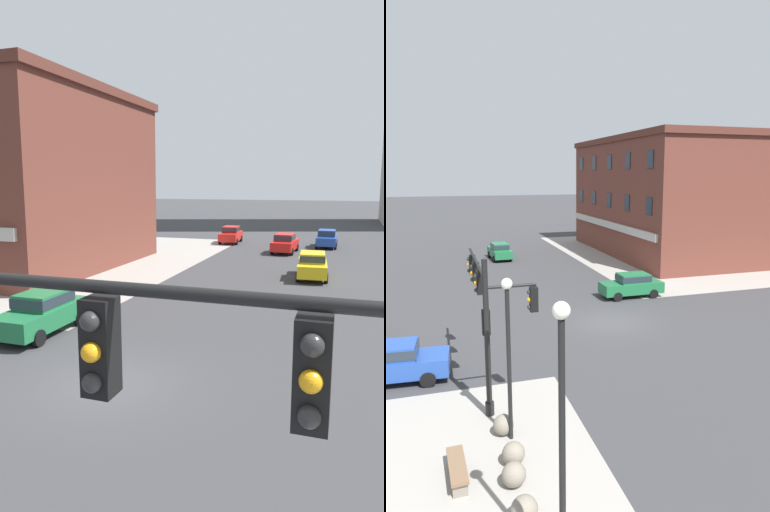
% 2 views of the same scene
% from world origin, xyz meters
% --- Properties ---
extents(ground_plane, '(320.00, 320.00, 0.00)m').
position_xyz_m(ground_plane, '(0.00, 0.00, 0.00)').
color(ground_plane, '#38383A').
extents(sidewalk_far_corner, '(32.00, 32.00, 0.02)m').
position_xyz_m(sidewalk_far_corner, '(-20.00, 20.00, 0.00)').
color(sidewalk_far_corner, gray).
rests_on(sidewalk_far_corner, ground).
extents(traffic_signal_main, '(6.84, 2.09, 5.78)m').
position_xyz_m(traffic_signal_main, '(6.71, -7.84, 3.73)').
color(traffic_signal_main, black).
rests_on(traffic_signal_main, ground).
extents(bollard_sphere_curb_a, '(0.70, 0.70, 0.70)m').
position_xyz_m(bollard_sphere_curb_a, '(9.68, -7.73, 0.35)').
color(bollard_sphere_curb_a, gray).
rests_on(bollard_sphere_curb_a, ground).
extents(bollard_sphere_curb_b, '(0.70, 0.70, 0.70)m').
position_xyz_m(bollard_sphere_curb_b, '(11.35, -7.67, 0.35)').
color(bollard_sphere_curb_b, gray).
rests_on(bollard_sphere_curb_b, ground).
extents(bollard_sphere_curb_c, '(0.70, 0.70, 0.70)m').
position_xyz_m(bollard_sphere_curb_c, '(12.32, -7.83, 0.35)').
color(bollard_sphere_curb_c, gray).
rests_on(bollard_sphere_curb_c, ground).
extents(bollard_sphere_curb_d, '(0.70, 0.70, 0.70)m').
position_xyz_m(bollard_sphere_curb_d, '(13.72, -7.80, 0.35)').
color(bollard_sphere_curb_d, gray).
rests_on(bollard_sphere_curb_d, ground).
extents(bench_near_signal, '(1.82, 0.57, 0.49)m').
position_xyz_m(bench_near_signal, '(11.54, -9.33, 0.33)').
color(bench_near_signal, brown).
rests_on(bench_near_signal, ground).
extents(street_lamp_corner_near, '(0.36, 0.36, 5.47)m').
position_xyz_m(street_lamp_corner_near, '(10.00, -7.53, 3.42)').
color(street_lamp_corner_near, black).
rests_on(street_lamp_corner_near, ground).
extents(street_lamp_mid_sidewalk, '(0.36, 0.36, 6.28)m').
position_xyz_m(street_lamp_mid_sidewalk, '(15.70, -7.34, 3.86)').
color(street_lamp_mid_sidewalk, black).
rests_on(street_lamp_mid_sidewalk, ground).
extents(car_cross_eastbound, '(2.10, 4.50, 1.68)m').
position_xyz_m(car_cross_eastbound, '(4.39, -11.55, 0.92)').
color(car_cross_eastbound, '#23479E').
rests_on(car_cross_eastbound, ground).
extents(car_cross_westbound, '(4.51, 2.11, 1.68)m').
position_xyz_m(car_cross_westbound, '(-21.99, -3.47, 0.92)').
color(car_cross_westbound, '#1E6B3D').
rests_on(car_cross_westbound, ground).
extents(car_main_mid, '(1.90, 4.40, 1.68)m').
position_xyz_m(car_main_mid, '(-4.83, 3.52, 0.92)').
color(car_main_mid, '#1E6B3D').
rests_on(car_main_mid, ground).
extents(storefront_block_near_corner, '(23.89, 17.31, 12.43)m').
position_xyz_m(storefront_block_near_corner, '(-20.71, 16.44, 6.22)').
color(storefront_block_near_corner, brown).
rests_on(storefront_block_near_corner, ground).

